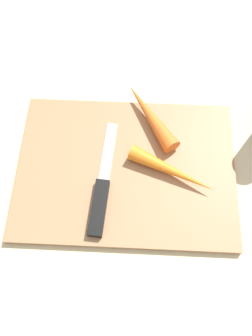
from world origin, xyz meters
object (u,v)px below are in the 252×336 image
(carrot_long, at_px, (172,171))
(knife, at_px, (100,200))
(carrot_short, at_px, (150,115))
(cutting_board, at_px, (126,169))

(carrot_long, bearing_deg, knife, -130.57)
(knife, relative_size, carrot_long, 1.37)
(knife, xyz_separation_m, carrot_long, (0.11, 0.05, 0.01))
(carrot_long, distance_m, carrot_short, 0.11)
(knife, distance_m, carrot_short, 0.17)
(cutting_board, height_order, knife, knife)
(cutting_board, xyz_separation_m, knife, (-0.04, -0.06, 0.01))
(knife, height_order, carrot_long, carrot_long)
(cutting_board, relative_size, knife, 1.79)
(carrot_long, xyz_separation_m, carrot_short, (-0.04, 0.10, 0.00))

